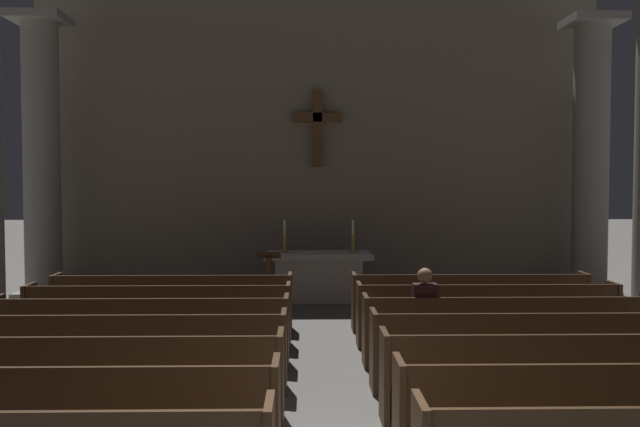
{
  "coord_description": "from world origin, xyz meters",
  "views": [
    {
      "loc": [
        -0.28,
        -4.83,
        2.47
      ],
      "look_at": [
        0.0,
        8.24,
        1.86
      ],
      "focal_mm": 39.42,
      "sensor_mm": 36.0,
      "label": 1
    }
  ],
  "objects_px": {
    "pew_left_row_3": "(90,379)",
    "pew_right_row_2": "(621,412)",
    "pew_left_row_5": "(142,332)",
    "pew_right_row_4": "(536,350)",
    "column_right_fourth": "(591,163)",
    "pew_right_row_7": "(469,301)",
    "candlestick_left": "(285,242)",
    "pew_left_row_2": "(50,416)",
    "column_left_fourth": "(42,162)",
    "pew_right_row_6": "(487,314)",
    "pew_right_row_3": "(572,376)",
    "lectern": "(269,283)",
    "pew_left_row_4": "(119,352)",
    "pew_left_row_7": "(173,302)",
    "lone_worshipper": "(424,314)",
    "pew_right_row_5": "(508,330)",
    "pew_left_row_6": "(159,315)",
    "altar": "(319,275)",
    "candlestick_right": "(353,242)"
  },
  "relations": [
    {
      "from": "pew_right_row_5",
      "to": "pew_left_row_4",
      "type": "bearing_deg",
      "value": -167.15
    },
    {
      "from": "lectern",
      "to": "lone_worshipper",
      "type": "distance_m",
      "value": 4.47
    },
    {
      "from": "pew_right_row_4",
      "to": "pew_right_row_6",
      "type": "height_order",
      "value": "same"
    },
    {
      "from": "pew_right_row_7",
      "to": "candlestick_left",
      "type": "xyz_separation_m",
      "value": [
        -3.14,
        2.86,
        0.75
      ]
    },
    {
      "from": "pew_right_row_2",
      "to": "column_left_fourth",
      "type": "bearing_deg",
      "value": 133.18
    },
    {
      "from": "pew_right_row_2",
      "to": "column_left_fourth",
      "type": "height_order",
      "value": "column_left_fourth"
    },
    {
      "from": "pew_left_row_5",
      "to": "candlestick_left",
      "type": "xyz_separation_m",
      "value": [
        1.74,
        5.09,
        0.75
      ]
    },
    {
      "from": "pew_left_row_7",
      "to": "pew_left_row_5",
      "type": "bearing_deg",
      "value": -90.0
    },
    {
      "from": "pew_right_row_4",
      "to": "candlestick_right",
      "type": "height_order",
      "value": "candlestick_right"
    },
    {
      "from": "pew_left_row_6",
      "to": "lectern",
      "type": "bearing_deg",
      "value": 61.81
    },
    {
      "from": "pew_left_row_3",
      "to": "lectern",
      "type": "xyz_separation_m",
      "value": [
        1.49,
        6.12,
        0.07
      ]
    },
    {
      "from": "pew_left_row_2",
      "to": "pew_left_row_5",
      "type": "distance_m",
      "value": 3.35
    },
    {
      "from": "pew_right_row_6",
      "to": "lone_worshipper",
      "type": "bearing_deg",
      "value": -136.52
    },
    {
      "from": "pew_left_row_6",
      "to": "pew_right_row_7",
      "type": "height_order",
      "value": "same"
    },
    {
      "from": "pew_right_row_4",
      "to": "column_left_fourth",
      "type": "height_order",
      "value": "column_left_fourth"
    },
    {
      "from": "pew_left_row_4",
      "to": "pew_right_row_4",
      "type": "distance_m",
      "value": 4.89
    },
    {
      "from": "pew_left_row_5",
      "to": "column_right_fourth",
      "type": "xyz_separation_m",
      "value": [
        8.14,
        5.32,
        2.37
      ]
    },
    {
      "from": "candlestick_right",
      "to": "pew_right_row_4",
      "type": "bearing_deg",
      "value": -74.3
    },
    {
      "from": "pew_right_row_6",
      "to": "candlestick_left",
      "type": "xyz_separation_m",
      "value": [
        -3.14,
        3.97,
        0.75
      ]
    },
    {
      "from": "pew_right_row_6",
      "to": "candlestick_right",
      "type": "xyz_separation_m",
      "value": [
        -1.74,
        3.97,
        0.75
      ]
    },
    {
      "from": "pew_left_row_2",
      "to": "pew_left_row_7",
      "type": "bearing_deg",
      "value": 90.0
    },
    {
      "from": "pew_left_row_2",
      "to": "column_left_fourth",
      "type": "bearing_deg",
      "value": 110.55
    },
    {
      "from": "pew_right_row_4",
      "to": "candlestick_right",
      "type": "distance_m",
      "value": 6.49
    },
    {
      "from": "pew_left_row_4",
      "to": "column_left_fourth",
      "type": "xyz_separation_m",
      "value": [
        -3.25,
        6.44,
        2.37
      ]
    },
    {
      "from": "pew_left_row_5",
      "to": "pew_right_row_6",
      "type": "distance_m",
      "value": 5.01
    },
    {
      "from": "pew_right_row_2",
      "to": "column_right_fourth",
      "type": "distance_m",
      "value": 9.56
    },
    {
      "from": "pew_left_row_6",
      "to": "lectern",
      "type": "xyz_separation_m",
      "value": [
        1.49,
        2.77,
        0.07
      ]
    },
    {
      "from": "pew_left_row_4",
      "to": "pew_left_row_6",
      "type": "distance_m",
      "value": 2.23
    },
    {
      "from": "pew_left_row_7",
      "to": "lone_worshipper",
      "type": "xyz_separation_m",
      "value": [
        3.75,
        -2.19,
        0.22
      ]
    },
    {
      "from": "pew_right_row_3",
      "to": "pew_right_row_7",
      "type": "height_order",
      "value": "same"
    },
    {
      "from": "pew_right_row_3",
      "to": "column_left_fourth",
      "type": "bearing_deg",
      "value": 137.12
    },
    {
      "from": "pew_right_row_5",
      "to": "column_left_fourth",
      "type": "xyz_separation_m",
      "value": [
        -8.14,
        5.32,
        2.37
      ]
    },
    {
      "from": "pew_left_row_6",
      "to": "pew_right_row_6",
      "type": "relative_size",
      "value": 1.0
    },
    {
      "from": "altar",
      "to": "candlestick_right",
      "type": "relative_size",
      "value": 3.29
    },
    {
      "from": "pew_left_row_5",
      "to": "pew_right_row_7",
      "type": "height_order",
      "value": "same"
    },
    {
      "from": "pew_left_row_5",
      "to": "pew_right_row_4",
      "type": "relative_size",
      "value": 1.0
    },
    {
      "from": "pew_left_row_2",
      "to": "pew_right_row_5",
      "type": "distance_m",
      "value": 5.92
    },
    {
      "from": "pew_right_row_2",
      "to": "altar",
      "type": "height_order",
      "value": "altar"
    },
    {
      "from": "pew_left_row_3",
      "to": "pew_right_row_4",
      "type": "xyz_separation_m",
      "value": [
        4.89,
        1.12,
        0.0
      ]
    },
    {
      "from": "pew_left_row_2",
      "to": "column_right_fourth",
      "type": "distance_m",
      "value": 12.13
    },
    {
      "from": "pew_left_row_4",
      "to": "lectern",
      "type": "relative_size",
      "value": 3.37
    },
    {
      "from": "pew_right_row_2",
      "to": "pew_right_row_3",
      "type": "relative_size",
      "value": 1.0
    },
    {
      "from": "pew_right_row_4",
      "to": "pew_right_row_5",
      "type": "distance_m",
      "value": 1.12
    },
    {
      "from": "pew_left_row_3",
      "to": "pew_right_row_2",
      "type": "relative_size",
      "value": 1.0
    },
    {
      "from": "pew_right_row_4",
      "to": "pew_right_row_7",
      "type": "bearing_deg",
      "value": 90.0
    },
    {
      "from": "pew_left_row_3",
      "to": "pew_right_row_5",
      "type": "xyz_separation_m",
      "value": [
        4.89,
        2.23,
        0.0
      ]
    },
    {
      "from": "pew_left_row_3",
      "to": "pew_left_row_2",
      "type": "bearing_deg",
      "value": -90.0
    },
    {
      "from": "pew_left_row_5",
      "to": "altar",
      "type": "distance_m",
      "value": 5.65
    },
    {
      "from": "pew_left_row_2",
      "to": "lone_worshipper",
      "type": "relative_size",
      "value": 2.95
    },
    {
      "from": "pew_left_row_2",
      "to": "pew_left_row_4",
      "type": "relative_size",
      "value": 1.0
    }
  ]
}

